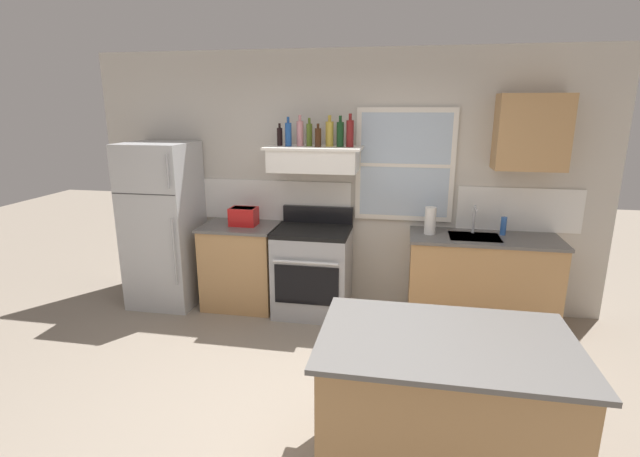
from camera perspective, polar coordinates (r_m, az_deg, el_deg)
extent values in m
plane|color=gray|center=(3.51, -3.04, -22.94)|extent=(16.00, 16.00, 0.00)
cube|color=beige|center=(5.03, 2.73, 5.68)|extent=(5.40, 0.06, 2.70)
cube|color=white|center=(5.31, -9.78, 3.55)|extent=(2.50, 0.02, 0.44)
cube|color=white|center=(5.11, 23.07, 2.13)|extent=(1.20, 0.02, 0.44)
cube|color=white|center=(4.91, 10.28, 7.59)|extent=(1.00, 0.04, 1.15)
cube|color=silver|center=(4.89, 10.28, 7.57)|extent=(0.90, 0.01, 1.05)
cube|color=white|center=(4.89, 10.28, 7.56)|extent=(0.90, 0.02, 0.04)
cube|color=#B7BABC|center=(5.36, -18.49, 0.42)|extent=(0.70, 0.68, 1.77)
cube|color=#333333|center=(4.99, -20.74, 3.91)|extent=(0.69, 0.00, 0.01)
cylinder|color=#A5A8AD|center=(4.96, -17.32, -2.77)|extent=(0.02, 0.02, 0.71)
cylinder|color=#A5A8AD|center=(4.78, -18.07, 6.65)|extent=(0.02, 0.02, 0.34)
cube|color=tan|center=(5.19, -9.50, -4.59)|extent=(0.76, 0.60, 0.88)
cube|color=#605E5B|center=(5.06, -9.72, 0.28)|extent=(0.79, 0.63, 0.03)
cube|color=red|center=(5.02, -9.28, 1.46)|extent=(0.28, 0.20, 0.19)
cube|color=black|center=(5.00, -9.32, 2.45)|extent=(0.24, 0.16, 0.01)
cube|color=black|center=(5.06, -10.84, 1.91)|extent=(0.02, 0.03, 0.02)
cube|color=#9EA0A5|center=(4.95, -0.88, -5.42)|extent=(0.76, 0.64, 0.87)
cube|color=black|center=(4.81, -0.90, -0.33)|extent=(0.76, 0.64, 0.04)
cube|color=black|center=(5.06, -0.25, 1.71)|extent=(0.76, 0.06, 0.18)
cube|color=black|center=(4.66, -1.67, -6.95)|extent=(0.65, 0.01, 0.40)
cylinder|color=silver|center=(4.54, -1.79, -4.18)|extent=(0.65, 0.03, 0.03)
cube|color=white|center=(4.77, -0.69, 8.35)|extent=(0.88, 0.48, 0.22)
cube|color=#262628|center=(4.56, -1.24, 7.04)|extent=(0.75, 0.02, 0.04)
cube|color=white|center=(4.76, -0.70, 9.82)|extent=(0.96, 0.52, 0.02)
cylinder|color=black|center=(4.85, -4.93, 11.07)|extent=(0.06, 0.06, 0.18)
cylinder|color=black|center=(4.85, -4.96, 12.38)|extent=(0.02, 0.02, 0.04)
cylinder|color=#1E478C|center=(4.77, -3.88, 11.34)|extent=(0.07, 0.07, 0.23)
cylinder|color=#1E478C|center=(4.77, -3.91, 13.07)|extent=(0.03, 0.03, 0.06)
cylinder|color=#C67F84|center=(4.81, -2.44, 11.47)|extent=(0.07, 0.07, 0.24)
cylinder|color=#C67F84|center=(4.80, -2.46, 13.29)|extent=(0.03, 0.03, 0.06)
cylinder|color=#4C601E|center=(4.78, -1.31, 11.32)|extent=(0.06, 0.06, 0.22)
cylinder|color=#4C601E|center=(4.78, -1.32, 12.98)|extent=(0.03, 0.03, 0.06)
cylinder|color=#381E0F|center=(4.69, -0.24, 11.01)|extent=(0.06, 0.06, 0.18)
cylinder|color=#381E0F|center=(4.68, -0.24, 12.39)|extent=(0.03, 0.03, 0.05)
cylinder|color=#B29333|center=(4.75, 1.17, 11.43)|extent=(0.08, 0.08, 0.24)
cylinder|color=#B29333|center=(4.74, 1.18, 13.26)|extent=(0.03, 0.03, 0.06)
cylinder|color=#143819|center=(4.71, 2.48, 11.37)|extent=(0.07, 0.07, 0.24)
cylinder|color=#143819|center=(4.70, 2.50, 13.20)|extent=(0.03, 0.03, 0.06)
cylinder|color=maroon|center=(4.70, 3.67, 11.45)|extent=(0.07, 0.07, 0.26)
cylinder|color=maroon|center=(4.70, 3.70, 13.41)|extent=(0.03, 0.03, 0.06)
cube|color=tan|center=(4.96, 18.98, -6.17)|extent=(1.40, 0.60, 0.88)
cube|color=#605E5B|center=(4.82, 19.43, -1.10)|extent=(1.43, 0.63, 0.03)
cube|color=#B7BABC|center=(4.78, 18.29, -1.01)|extent=(0.48, 0.36, 0.01)
cylinder|color=silver|center=(4.88, 18.22, 1.08)|extent=(0.03, 0.03, 0.28)
cylinder|color=silver|center=(4.78, 18.46, 2.25)|extent=(0.02, 0.16, 0.02)
cylinder|color=white|center=(4.73, 13.28, 0.93)|extent=(0.11, 0.11, 0.27)
cylinder|color=blue|center=(4.92, 21.43, 0.30)|extent=(0.06, 0.06, 0.18)
cube|color=tan|center=(2.96, 14.56, -20.91)|extent=(1.32, 0.82, 0.88)
cube|color=#605E5B|center=(2.73, 15.19, -13.09)|extent=(1.40, 0.90, 0.03)
cube|color=tan|center=(4.87, 24.35, 10.62)|extent=(0.64, 0.32, 0.70)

